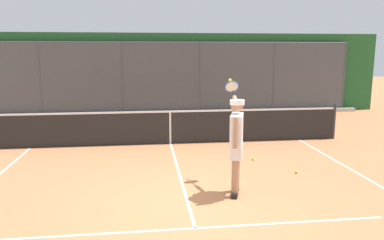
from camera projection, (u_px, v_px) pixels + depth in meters
name	position (u px, v px, depth m)	size (l,w,h in m)	color
ground_plane	(187.00, 201.00, 6.67)	(60.00, 60.00, 0.00)	#C67A4C
court_line_markings	(198.00, 237.00, 5.39)	(7.78, 9.66, 0.01)	white
fence_backdrop	(161.00, 74.00, 16.06)	(19.00, 1.37, 3.36)	#474C51
tennis_net	(170.00, 127.00, 10.73)	(10.00, 0.09, 1.07)	#2D2D2D
tennis_player	(236.00, 139.00, 6.84)	(0.44, 1.45, 2.07)	black
tennis_ball_mid_court	(253.00, 159.00, 9.16)	(0.07, 0.07, 0.07)	#CCDB33
tennis_ball_near_baseline	(296.00, 172.00, 8.19)	(0.07, 0.07, 0.07)	#CCDB33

